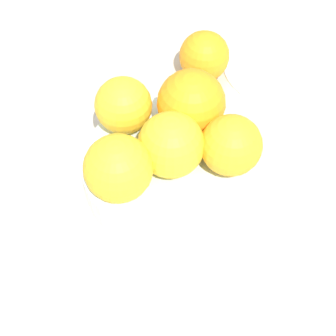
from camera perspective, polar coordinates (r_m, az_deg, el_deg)
The scene contains 9 objects.
ground_plane at distance 59.14cm, azimuth 0.00°, elevation -2.02°, with size 110.00×110.00×2.00cm, color #BCB29E.
fruit_bowl at distance 56.70cm, azimuth 0.00°, elevation -0.32°, with size 19.21×19.21×4.19cm.
orange_in_bowl_0 at distance 51.58cm, azimuth 0.16°, elevation 2.60°, with size 7.07×7.07×7.07cm, color yellow.
orange_in_bowl_1 at distance 55.98cm, azimuth -5.13°, elevation 7.16°, with size 6.47×6.47×6.47cm, color yellow.
orange_in_bowl_2 at distance 52.32cm, azimuth 7.24°, elevation 2.59°, with size 6.58×6.58×6.58cm, color #F9A823.
orange_in_bowl_3 at distance 55.22cm, azimuth 2.68°, elevation 7.41°, with size 7.64×7.64×7.64cm, color orange.
orange_in_bowl_4 at distance 50.01cm, azimuth -5.73°, elevation -0.04°, with size 7.09×7.09×7.09cm, color yellow.
orange_loose_0 at distance 68.05cm, azimuth 4.18°, elevation 12.66°, with size 6.73×6.73×6.73cm, color orange.
side_plate at distance 72.20cm, azimuth 12.22°, elevation 11.17°, with size 14.43×14.43×0.80cm, color white.
Camera 1 is at (-11.33, -31.44, 47.79)cm, focal length 53.22 mm.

